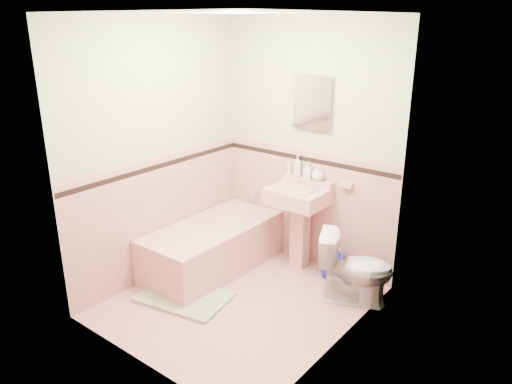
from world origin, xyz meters
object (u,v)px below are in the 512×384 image
Objects in this scene: soap_bottle_left at (298,166)px; shoe at (175,295)px; soap_bottle_right at (318,173)px; soap_bottle_mid at (308,170)px; bathtub at (213,248)px; toilet at (356,268)px; sink at (297,229)px; bucket at (331,266)px; medicine_cabinet at (313,102)px.

shoe is (-0.40, -1.39, -0.98)m from soap_bottle_left.
soap_bottle_left is at bearing 96.21° from shoe.
soap_bottle_mid is at bearing 180.00° from soap_bottle_right.
toilet is at bearing 13.15° from bathtub.
sink is 3.77× the size of bucket.
medicine_cabinet is at bearing 12.94° from soap_bottle_left.
medicine_cabinet is at bearing 78.72° from soap_bottle_mid.
soap_bottle_mid is 1.13× the size of shoe.
sink is at bearing -88.10° from soap_bottle_mid.
bathtub is at bearing -150.18° from bucket.
toilet reaches higher than shoe.
shoe is at bearing -77.25° from bathtub.
bucket is at bearing -20.00° from medicine_cabinet.
soap_bottle_left is at bearing 168.12° from bucket.
shoe is at bearing 104.16° from toilet.
toilet is (0.77, -0.40, -1.37)m from medicine_cabinet.
soap_bottle_right is at bearing 87.46° from shoe.
bucket is (-0.39, 0.27, -0.22)m from toilet.
medicine_cabinet is at bearing 160.00° from bucket.
medicine_cabinet is 2.06× the size of bucket.
bathtub is 1.22m from soap_bottle_left.
bucket is (0.50, -0.11, -0.93)m from soap_bottle_left.
sink is at bearing -168.82° from bucket.
soap_bottle_right is at bearing 41.90° from bathtub.
toilet reaches higher than bathtub.
bathtub is 1.49m from toilet.
soap_bottle_left is 1.75m from shoe.
soap_bottle_right is (0.11, -0.03, -0.68)m from medicine_cabinet.
soap_bottle_mid reaches higher than bucket.
bathtub is 6.43× the size of bucket.
medicine_cabinet reaches higher than sink.
bucket is (1.05, 0.60, -0.11)m from bathtub.
medicine_cabinet is 3.21× the size of shoe.
soap_bottle_mid is 0.25× the size of toilet.
soap_bottle_mid is (-0.01, 0.18, 0.58)m from sink.
sink is 1.28m from medicine_cabinet.
toilet is at bearing -27.66° from medicine_cabinet.
sink is 0.61m from soap_bottle_mid.
medicine_cabinet reaches higher than toilet.
bathtub is 6.94× the size of soap_bottle_left.
soap_bottle_right is (0.79, 0.71, 0.79)m from bathtub.
soap_bottle_left reaches higher than shoe.
medicine_cabinet reaches higher than bathtub.
shoe is at bearing -110.30° from medicine_cabinet.
soap_bottle_mid is 1.77m from shoe.
soap_bottle_right reaches higher than bathtub.
sink is 5.21× the size of soap_bottle_mid.
shoe is (-0.90, -1.29, -0.05)m from bucket.
bathtub is at bearing 124.82° from shoe.
soap_bottle_left is at bearing 180.00° from soap_bottle_mid.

